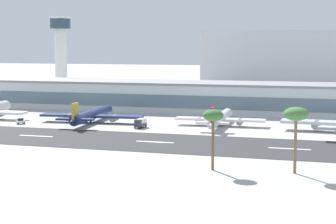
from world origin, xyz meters
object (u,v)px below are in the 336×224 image
distant_hotel_block (281,60)px  airliner_red_tail_gate_2 (220,119)px  control_tower (61,50)px  airliner_gold_tail_gate_1 (91,115)px  terminal_building (183,96)px  service_box_truck_1 (140,123)px  palm_tree_0 (213,117)px  service_baggage_tug_0 (21,121)px  palm_tree_1 (296,116)px

distant_hotel_block → airliner_red_tail_gate_2: bearing=-90.7°
control_tower → airliner_gold_tail_gate_1: bearing=-57.3°
control_tower → terminal_building: bearing=-28.0°
airliner_red_tail_gate_2 → distant_hotel_block: bearing=-3.1°
terminal_building → control_tower: control_tower is taller
airliner_gold_tail_gate_1 → service_box_truck_1: bearing=-112.1°
control_tower → palm_tree_0: size_ratio=3.17×
service_baggage_tug_0 → service_box_truck_1: service_box_truck_1 is taller
terminal_building → palm_tree_0: (40.17, -120.29, 5.97)m
airliner_red_tail_gate_2 → palm_tree_0: bearing=-171.9°
terminal_building → service_baggage_tug_0: 77.54m
palm_tree_0 → distant_hotel_block: bearing=92.5°
distant_hotel_block → palm_tree_1: size_ratio=6.78×
terminal_building → distant_hotel_block: 147.16m
terminal_building → palm_tree_0: bearing=-71.5°
terminal_building → palm_tree_1: size_ratio=12.57×
airliner_gold_tail_gate_1 → palm_tree_1: (81.62, -67.11, 10.47)m
control_tower → airliner_gold_tail_gate_1: control_tower is taller
service_box_truck_1 → palm_tree_1: (59.04, -60.07, 11.62)m
service_baggage_tug_0 → service_box_truck_1: 46.73m
service_box_truck_1 → airliner_gold_tail_gate_1: bearing=-102.7°
airliner_gold_tail_gate_1 → palm_tree_1: palm_tree_1 is taller
control_tower → distant_hotel_block: (112.93, 99.06, -7.53)m
distant_hotel_block → airliner_red_tail_gate_2: 190.28m
control_tower → service_baggage_tug_0: 115.82m
airliner_red_tail_gate_2 → control_tower: bearing=48.3°
airliner_gold_tail_gate_1 → service_baggage_tug_0: 26.26m
terminal_building → palm_tree_1: palm_tree_1 is taller
service_baggage_tug_0 → service_box_truck_1: bearing=-45.8°
control_tower → palm_tree_1: (143.19, -163.07, -13.75)m
service_box_truck_1 → airliner_red_tail_gate_2: bearing=120.1°
terminal_building → palm_tree_1: bearing=-63.5°
airliner_red_tail_gate_2 → service_baggage_tug_0: 74.65m
airliner_gold_tail_gate_1 → distant_hotel_block: bearing=-19.5°
airliner_gold_tail_gate_1 → terminal_building: bearing=-28.5°
palm_tree_0 → airliner_gold_tail_gate_1: bearing=132.3°
control_tower → service_baggage_tug_0: control_tower is taller
distant_hotel_block → palm_tree_0: (11.36, -264.01, -7.05)m
service_baggage_tug_0 → terminal_building: bearing=3.0°
control_tower → service_box_truck_1: size_ratio=7.40×
palm_tree_1 → control_tower: bearing=131.3°
service_baggage_tug_0 → palm_tree_1: palm_tree_1 is taller
palm_tree_1 → airliner_gold_tail_gate_1: bearing=140.6°
control_tower → palm_tree_1: 217.45m
control_tower → distant_hotel_block: 150.40m
control_tower → service_baggage_tug_0: (37.55, -106.41, -26.10)m
palm_tree_1 → palm_tree_0: bearing=-174.3°
control_tower → airliner_red_tail_gate_2: control_tower is taller
terminal_building → airliner_gold_tail_gate_1: 56.15m
control_tower → airliner_red_tail_gate_2: bearing=-39.3°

